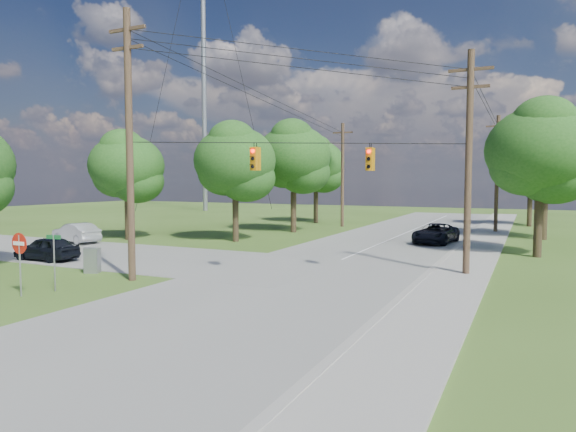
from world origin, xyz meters
The scene contains 23 objects.
ground centered at (0.00, 0.00, 0.00)m, with size 140.00×140.00×0.00m, color #39561C.
main_road centered at (2.00, 5.00, 0.01)m, with size 10.00×100.00×0.03m, color gray.
sidewalk_east centered at (8.70, 5.00, 0.06)m, with size 2.60×100.00×0.12m, color gray.
pole_sw centered at (-4.60, 0.40, 6.23)m, with size 2.00×0.32×12.00m.
pole_ne centered at (8.90, 8.00, 5.47)m, with size 2.00×0.32×10.50m.
pole_north_e centered at (8.90, 30.00, 5.13)m, with size 2.00×0.32×10.00m.
pole_north_w centered at (-5.00, 30.00, 5.13)m, with size 2.00×0.32×10.00m.
power_lines centered at (1.50, 11.54, 9.15)m, with size 13.93×29.62×4.93m.
traffic_signals centered at (2.55, 4.43, 5.50)m, with size 4.91×3.27×1.05m.
radio_mast centered at (-32.00, 46.00, 22.50)m, with size 0.70×0.70×45.00m, color gray.
tree_w_near centered at (-8.00, 15.00, 5.92)m, with size 6.00×6.00×8.40m.
tree_w_mid centered at (-7.00, 23.00, 6.58)m, with size 6.40×6.40×9.22m.
tree_w_far centered at (-9.00, 33.00, 6.25)m, with size 6.00×6.00×8.73m.
tree_e_near centered at (12.00, 16.00, 6.25)m, with size 6.20×6.20×8.81m.
tree_e_mid centered at (12.50, 26.00, 6.91)m, with size 6.60×6.60×9.64m.
tree_e_far centered at (11.50, 38.00, 5.92)m, with size 5.80×5.80×8.32m.
tree_cross_n centered at (-16.00, 12.50, 5.59)m, with size 5.60×5.60×7.91m.
car_cross_dark centered at (-12.89, 2.70, 0.70)m, with size 1.59×3.94×1.34m, color black.
car_cross_silver centered at (-17.89, 9.30, 0.74)m, with size 1.50×4.31×1.42m, color #B5B8BC.
car_main_north centered at (5.50, 20.19, 0.72)m, with size 2.30×4.99×1.39m, color black.
control_cabinet centered at (-7.65, 1.00, 0.61)m, with size 0.68×0.49×1.23m, color gray.
do_not_enter_sign centered at (-6.24, -3.95, 1.81)m, with size 0.83×0.08×2.49m.
street_name_sign centered at (-5.85, -2.70, 1.50)m, with size 0.69×0.13×2.31m.
Camera 1 is at (11.57, -17.27, 4.51)m, focal length 32.00 mm.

